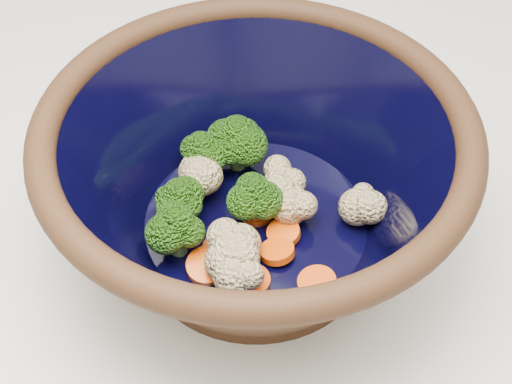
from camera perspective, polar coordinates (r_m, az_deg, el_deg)
mixing_bowl at (r=0.51m, az=0.00°, el=0.97°), size 0.36×0.36×0.13m
vegetable_pile at (r=0.53m, az=-1.72°, el=-0.74°), size 0.16×0.14×0.05m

